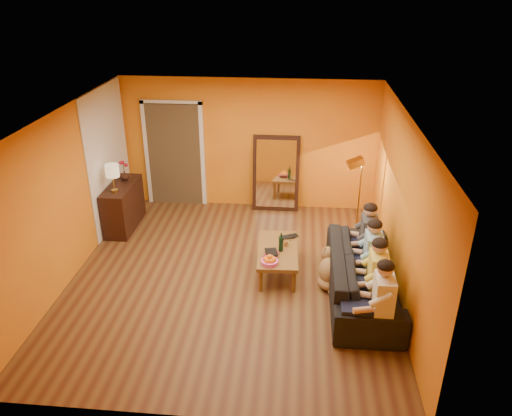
# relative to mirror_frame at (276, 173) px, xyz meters

# --- Properties ---
(room_shell) EXTENTS (5.00, 5.50, 2.60)m
(room_shell) POSITION_rel_mirror_frame_xyz_m (-0.55, -2.26, 0.54)
(room_shell) COLOR brown
(room_shell) RESTS_ON ground
(white_accent) EXTENTS (0.02, 1.90, 2.58)m
(white_accent) POSITION_rel_mirror_frame_xyz_m (-3.04, -0.88, 0.54)
(white_accent) COLOR white
(white_accent) RESTS_ON wall_left
(doorway_recess) EXTENTS (1.06, 0.30, 2.10)m
(doorway_recess) POSITION_rel_mirror_frame_xyz_m (-2.05, 0.20, 0.29)
(doorway_recess) COLOR #3F2D19
(doorway_recess) RESTS_ON floor
(door_jamb_left) EXTENTS (0.08, 0.06, 2.20)m
(door_jamb_left) POSITION_rel_mirror_frame_xyz_m (-2.62, 0.08, 0.29)
(door_jamb_left) COLOR white
(door_jamb_left) RESTS_ON wall_back
(door_jamb_right) EXTENTS (0.08, 0.06, 2.20)m
(door_jamb_right) POSITION_rel_mirror_frame_xyz_m (-1.48, 0.08, 0.29)
(door_jamb_right) COLOR white
(door_jamb_right) RESTS_ON wall_back
(door_header) EXTENTS (1.22, 0.06, 0.08)m
(door_header) POSITION_rel_mirror_frame_xyz_m (-2.05, 0.08, 1.36)
(door_header) COLOR white
(door_header) RESTS_ON wall_back
(mirror_frame) EXTENTS (0.92, 0.27, 1.51)m
(mirror_frame) POSITION_rel_mirror_frame_xyz_m (0.00, 0.00, 0.00)
(mirror_frame) COLOR black
(mirror_frame) RESTS_ON floor
(mirror_glass) EXTENTS (0.78, 0.21, 1.35)m
(mirror_glass) POSITION_rel_mirror_frame_xyz_m (0.00, -0.04, 0.00)
(mirror_glass) COLOR white
(mirror_glass) RESTS_ON mirror_frame
(sideboard) EXTENTS (0.44, 1.18, 0.85)m
(sideboard) POSITION_rel_mirror_frame_xyz_m (-2.79, -1.08, -0.34)
(sideboard) COLOR black
(sideboard) RESTS_ON floor
(table_lamp) EXTENTS (0.24, 0.24, 0.51)m
(table_lamp) POSITION_rel_mirror_frame_xyz_m (-2.79, -1.38, 0.34)
(table_lamp) COLOR beige
(table_lamp) RESTS_ON sideboard
(sofa) EXTENTS (2.44, 0.96, 0.71)m
(sofa) POSITION_rel_mirror_frame_xyz_m (1.45, -2.92, -0.40)
(sofa) COLOR black
(sofa) RESTS_ON floor
(coffee_table) EXTENTS (0.67, 1.25, 0.42)m
(coffee_table) POSITION_rel_mirror_frame_xyz_m (0.17, -2.39, -0.55)
(coffee_table) COLOR brown
(coffee_table) RESTS_ON floor
(floor_lamp) EXTENTS (0.34, 0.29, 1.44)m
(floor_lamp) POSITION_rel_mirror_frame_xyz_m (1.55, -0.94, -0.04)
(floor_lamp) COLOR #B78F35
(floor_lamp) RESTS_ON floor
(dog) EXTENTS (0.45, 0.60, 0.64)m
(dog) POSITION_rel_mirror_frame_xyz_m (0.98, -2.72, -0.44)
(dog) COLOR olive
(dog) RESTS_ON floor
(person_far_left) EXTENTS (0.70, 0.44, 1.22)m
(person_far_left) POSITION_rel_mirror_frame_xyz_m (1.58, -3.92, -0.15)
(person_far_left) COLOR silver
(person_far_left) RESTS_ON sofa
(person_mid_left) EXTENTS (0.70, 0.44, 1.22)m
(person_mid_left) POSITION_rel_mirror_frame_xyz_m (1.58, -3.37, -0.15)
(person_mid_left) COLOR #DCCD49
(person_mid_left) RESTS_ON sofa
(person_mid_right) EXTENTS (0.70, 0.44, 1.22)m
(person_mid_right) POSITION_rel_mirror_frame_xyz_m (1.58, -2.82, -0.15)
(person_mid_right) COLOR #84B4CD
(person_mid_right) RESTS_ON sofa
(person_far_right) EXTENTS (0.70, 0.44, 1.22)m
(person_far_right) POSITION_rel_mirror_frame_xyz_m (1.58, -2.27, -0.15)
(person_far_right) COLOR #37373C
(person_far_right) RESTS_ON sofa
(fruit_bowl) EXTENTS (0.26, 0.26, 0.16)m
(fruit_bowl) POSITION_rel_mirror_frame_xyz_m (0.07, -2.84, -0.26)
(fruit_bowl) COLOR #EE54A2
(fruit_bowl) RESTS_ON coffee_table
(wine_bottle) EXTENTS (0.07, 0.07, 0.31)m
(wine_bottle) POSITION_rel_mirror_frame_xyz_m (0.22, -2.44, -0.18)
(wine_bottle) COLOR black
(wine_bottle) RESTS_ON coffee_table
(tumbler) EXTENTS (0.10, 0.10, 0.09)m
(tumbler) POSITION_rel_mirror_frame_xyz_m (0.29, -2.27, -0.30)
(tumbler) COLOR #B27F3F
(tumbler) RESTS_ON coffee_table
(laptop) EXTENTS (0.38, 0.33, 0.03)m
(laptop) POSITION_rel_mirror_frame_xyz_m (0.35, -2.04, -0.33)
(laptop) COLOR black
(laptop) RESTS_ON coffee_table
(book_lower) EXTENTS (0.19, 0.23, 0.02)m
(book_lower) POSITION_rel_mirror_frame_xyz_m (-0.01, -2.59, -0.33)
(book_lower) COLOR black
(book_lower) RESTS_ON coffee_table
(book_mid) EXTENTS (0.25, 0.28, 0.02)m
(book_mid) POSITION_rel_mirror_frame_xyz_m (0.00, -2.58, -0.31)
(book_mid) COLOR maroon
(book_mid) RESTS_ON book_lower
(book_upper) EXTENTS (0.22, 0.27, 0.02)m
(book_upper) POSITION_rel_mirror_frame_xyz_m (-0.01, -2.60, -0.29)
(book_upper) COLOR black
(book_upper) RESTS_ON book_mid
(vase) EXTENTS (0.17, 0.17, 0.18)m
(vase) POSITION_rel_mirror_frame_xyz_m (-2.79, -0.83, 0.18)
(vase) COLOR black
(vase) RESTS_ON sideboard
(flowers) EXTENTS (0.17, 0.17, 0.39)m
(flowers) POSITION_rel_mirror_frame_xyz_m (-2.79, -0.83, 0.41)
(flowers) COLOR maroon
(flowers) RESTS_ON vase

